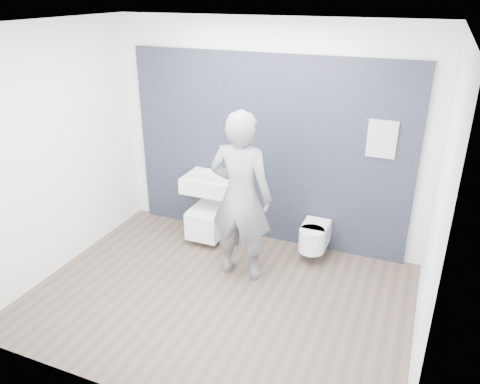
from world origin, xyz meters
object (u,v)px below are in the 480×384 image
at_px(washbasin, 211,183).
at_px(toilet_square, 210,218).
at_px(visitor, 241,197).
at_px(toilet_rounded, 314,236).

relative_size(washbasin, toilet_square, 0.81).
bearing_deg(visitor, toilet_square, -41.84).
bearing_deg(toilet_rounded, toilet_square, -178.69).
height_order(toilet_square, toilet_rounded, toilet_square).
height_order(washbasin, visitor, visitor).
bearing_deg(washbasin, visitor, -43.82).
bearing_deg(toilet_square, visitor, -41.44).
relative_size(washbasin, visitor, 0.34).
bearing_deg(visitor, washbasin, -44.22).
xyz_separation_m(toilet_square, visitor, (0.70, -0.62, 0.68)).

